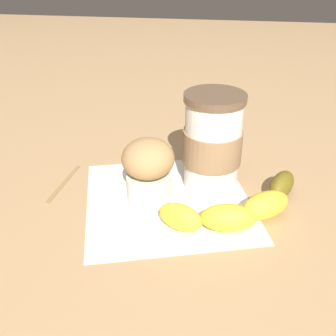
% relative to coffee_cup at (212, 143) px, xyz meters
% --- Properties ---
extents(ground_plane, '(3.00, 3.00, 0.00)m').
position_rel_coffee_cup_xyz_m(ground_plane, '(0.05, -0.06, -0.07)').
color(ground_plane, tan).
extents(paper_napkin, '(0.29, 0.29, 0.00)m').
position_rel_coffee_cup_xyz_m(paper_napkin, '(0.05, -0.06, -0.07)').
color(paper_napkin, white).
rests_on(paper_napkin, ground_plane).
extents(coffee_cup, '(0.09, 0.09, 0.14)m').
position_rel_coffee_cup_xyz_m(coffee_cup, '(0.00, 0.00, 0.00)').
color(coffee_cup, white).
rests_on(coffee_cup, paper_napkin).
extents(muffin, '(0.07, 0.07, 0.10)m').
position_rel_coffee_cup_xyz_m(muffin, '(0.06, -0.08, -0.02)').
color(muffin, white).
rests_on(muffin, paper_napkin).
extents(banana, '(0.16, 0.19, 0.04)m').
position_rel_coffee_cup_xyz_m(banana, '(0.08, 0.05, -0.05)').
color(banana, yellow).
rests_on(banana, paper_napkin).
extents(wooden_stirrer, '(0.11, 0.01, 0.00)m').
position_rel_coffee_cup_xyz_m(wooden_stirrer, '(0.03, -0.22, -0.07)').
color(wooden_stirrer, '#9E7547').
rests_on(wooden_stirrer, ground_plane).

